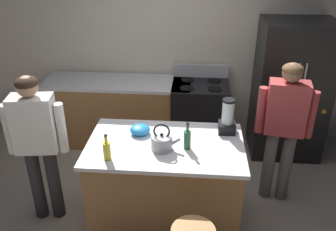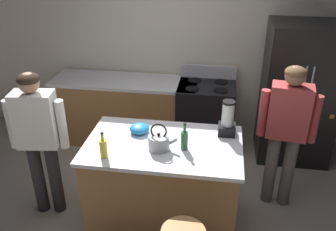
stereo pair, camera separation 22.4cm
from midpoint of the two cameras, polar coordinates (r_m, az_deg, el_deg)
ground_plane at (r=4.04m, az=-2.02°, el=-15.84°), size 14.00×14.00×0.00m
back_wall at (r=5.09m, az=0.28°, el=11.20°), size 8.00×0.10×2.70m
kitchen_island at (r=3.73m, az=-2.14°, el=-10.58°), size 1.51×0.92×0.93m
back_counter_run at (r=5.16m, az=-8.98°, el=0.56°), size 2.00×0.64×0.93m
refrigerator at (r=4.93m, az=17.57°, el=3.82°), size 0.90×0.73×1.81m
stove_range at (r=5.00m, az=3.71°, el=0.07°), size 0.76×0.65×1.11m
person_by_island_left at (r=3.75m, az=-21.70°, el=-3.29°), size 0.60×0.27×1.61m
person_by_sink_right at (r=3.91m, az=16.40°, el=-0.95°), size 0.60×0.28×1.62m
blender_appliance at (r=3.62m, az=7.66°, el=-0.50°), size 0.17×0.17×0.36m
bottle_olive_oil at (r=3.34m, az=1.15°, el=-3.79°), size 0.07×0.07×0.28m
bottle_soda at (r=3.26m, az=-11.62°, el=-5.44°), size 0.07×0.07×0.26m
mixing_bowl at (r=3.63m, az=-6.23°, el=-2.25°), size 0.20×0.20×0.09m
tea_kettle at (r=3.35m, az=-2.90°, el=-4.23°), size 0.28×0.20×0.27m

